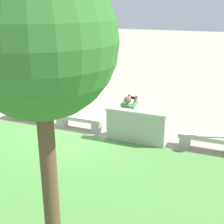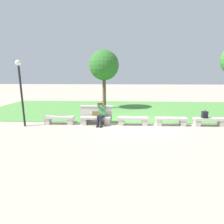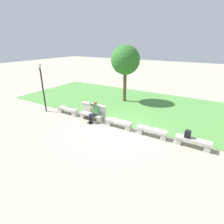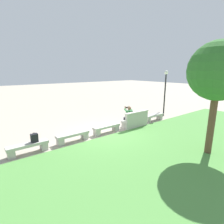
{
  "view_description": "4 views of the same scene",
  "coord_description": "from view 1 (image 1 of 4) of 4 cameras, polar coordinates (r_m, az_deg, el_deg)",
  "views": [
    {
      "loc": [
        -4.65,
        8.34,
        3.91
      ],
      "look_at": [
        -1.14,
        -0.05,
        0.73
      ],
      "focal_mm": 50.0,
      "sensor_mm": 36.0,
      "label": 1
    },
    {
      "loc": [
        -0.71,
        -9.23,
        2.72
      ],
      "look_at": [
        -1.12,
        -0.4,
        0.81
      ],
      "focal_mm": 28.0,
      "sensor_mm": 36.0,
      "label": 2
    },
    {
      "loc": [
        4.44,
        -8.19,
        4.75
      ],
      "look_at": [
        -0.42,
        -0.04,
        0.92
      ],
      "focal_mm": 28.0,
      "sensor_mm": 36.0,
      "label": 3
    },
    {
      "loc": [
        5.43,
        7.52,
        3.41
      ],
      "look_at": [
        -0.76,
        -0.48,
        1.01
      ],
      "focal_mm": 28.0,
      "sensor_mm": 36.0,
      "label": 4
    }
  ],
  "objects": [
    {
      "name": "bench_far",
      "position": [
        11.29,
        -15.13,
        -0.11
      ],
      "size": [
        1.64,
        0.4,
        0.45
      ],
      "color": "#B7B2A8",
      "rests_on": "ground"
    },
    {
      "name": "bench_mid",
      "position": [
        10.22,
        -6.0,
        -1.58
      ],
      "size": [
        1.64,
        0.4,
        0.45
      ],
      "color": "#B7B2A8",
      "rests_on": "ground"
    },
    {
      "name": "bench_near",
      "position": [
        9.46,
        4.92,
        -3.29
      ],
      "size": [
        1.64,
        0.4,
        0.45
      ],
      "color": "#B7B2A8",
      "rests_on": "ground"
    },
    {
      "name": "ground_plane",
      "position": [
        10.32,
        -5.95,
        -3.09
      ],
      "size": [
        80.0,
        80.0,
        0.0
      ],
      "primitive_type": "plane",
      "color": "#A89E8C"
    },
    {
      "name": "person_photographer",
      "position": [
        9.47,
        3.21,
        -0.34
      ],
      "size": [
        0.53,
        0.77,
        1.32
      ],
      "color": "black",
      "rests_on": "ground"
    },
    {
      "name": "tree_left_background",
      "position": [
        4.63,
        -13.17,
        12.11
      ],
      "size": [
        2.29,
        2.29,
        4.55
      ],
      "color": "brown",
      "rests_on": "ground"
    },
    {
      "name": "bench_main",
      "position": [
        9.11,
        17.22,
        -5.05
      ],
      "size": [
        1.64,
        0.4,
        0.45
      ],
      "color": "#B7B2A8",
      "rests_on": "ground"
    },
    {
      "name": "backrest_wall_with_plaque",
      "position": [
        9.08,
        4.29,
        -2.73
      ],
      "size": [
        1.82,
        0.24,
        1.01
      ],
      "color": "#B7B2A8",
      "rests_on": "ground"
    }
  ]
}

